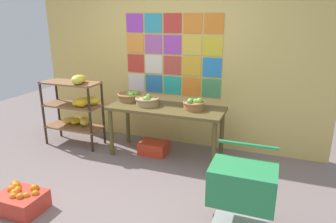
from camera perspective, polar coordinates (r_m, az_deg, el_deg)
name	(u,v)px	position (r m, az deg, el deg)	size (l,w,h in m)	color
ground	(121,197)	(3.59, -8.89, -15.64)	(9.50, 9.50, 0.00)	slate
back_wall_with_art	(174,57)	(4.67, 1.13, 10.22)	(4.59, 0.07, 2.73)	#DEC067
banana_shelf_unit	(78,104)	(4.87, -16.60, 1.38)	(0.90, 0.48, 1.14)	#332518
display_table	(166,113)	(4.27, -0.36, -0.36)	(1.63, 0.63, 0.74)	brown
fruit_basket_right	(147,101)	(4.34, -3.91, 2.04)	(0.35, 0.35, 0.15)	tan
fruit_basket_left	(194,104)	(4.14, 4.87, 1.34)	(0.30, 0.30, 0.16)	#A76E3D
fruit_basket_back_left	(130,96)	(4.61, -7.18, 2.87)	(0.36, 0.36, 0.16)	#9B6C3D
produce_crate_under_table	(154,148)	(4.53, -2.72, -6.79)	(0.40, 0.30, 0.18)	red
orange_crate_foreground	(21,200)	(3.63, -25.87, -14.73)	(0.47, 0.36, 0.26)	red
shopping_cart	(242,188)	(2.84, 13.74, -13.74)	(0.57, 0.43, 0.84)	black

